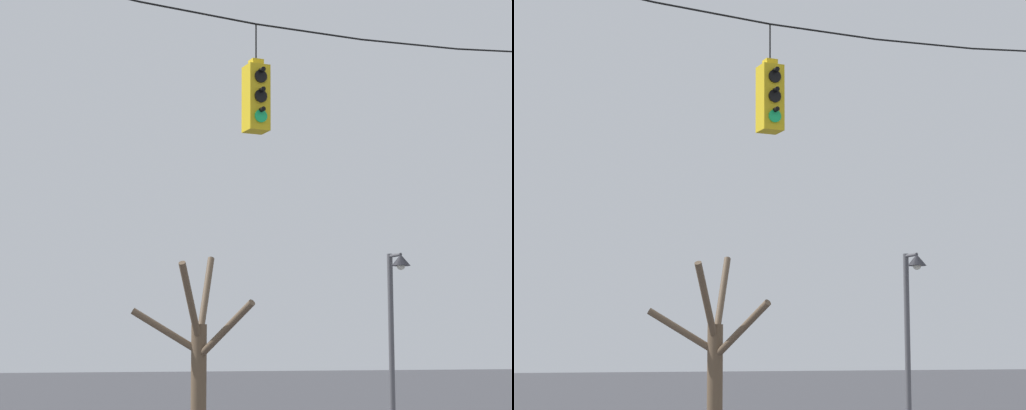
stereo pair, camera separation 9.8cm
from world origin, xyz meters
TOP-DOWN VIEW (x-y plane):
  - span_wire at (-0.00, -0.01)m, footprint 13.27×0.03m
  - traffic_light_near_left_pole at (-0.95, -0.01)m, footprint 0.34×0.58m
  - street_lamp at (4.27, 4.43)m, footprint 0.40×0.70m
  - bare_tree at (0.88, 7.20)m, footprint 2.22×2.81m

SIDE VIEW (x-z plane):
  - bare_tree at x=0.88m, z-range -0.22..4.13m
  - street_lamp at x=4.27m, z-range 0.83..5.03m
  - traffic_light_near_left_pole at x=-0.95m, z-range 5.13..6.85m
  - span_wire at x=0.00m, z-range 7.07..7.59m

